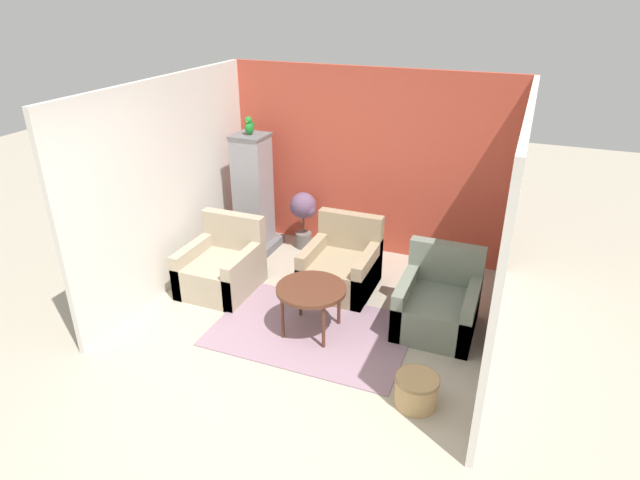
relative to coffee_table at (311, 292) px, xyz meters
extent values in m
plane|color=#B2A893|center=(-0.08, -1.20, -0.48)|extent=(20.00, 20.00, 0.00)
cube|color=#C64C38|center=(-0.08, 2.13, 0.73)|extent=(3.79, 0.06, 2.41)
cube|color=silver|center=(-1.95, 0.45, 0.73)|extent=(0.06, 3.30, 2.41)
cube|color=silver|center=(1.78, 0.45, 0.73)|extent=(0.06, 3.30, 2.41)
cube|color=gray|center=(0.00, 0.00, -0.47)|extent=(2.02, 1.35, 0.01)
cylinder|color=#512D1E|center=(0.00, 0.00, 0.03)|extent=(0.72, 0.72, 0.04)
cylinder|color=#512D1E|center=(-0.22, -0.22, -0.24)|extent=(0.04, 0.04, 0.49)
cylinder|color=#512D1E|center=(0.22, -0.22, -0.24)|extent=(0.04, 0.04, 0.49)
cylinder|color=#512D1E|center=(-0.22, 0.22, -0.24)|extent=(0.04, 0.04, 0.49)
cylinder|color=#512D1E|center=(0.22, 0.22, -0.24)|extent=(0.04, 0.04, 0.49)
cube|color=tan|center=(-1.32, 0.40, -0.28)|extent=(0.79, 0.86, 0.39)
cube|color=tan|center=(-1.32, 0.76, 0.14)|extent=(0.79, 0.14, 0.45)
cube|color=tan|center=(-1.66, 0.40, -0.20)|extent=(0.12, 0.86, 0.55)
cube|color=tan|center=(-0.99, 0.40, -0.20)|extent=(0.12, 0.86, 0.55)
cube|color=slate|center=(1.19, 0.52, -0.28)|extent=(0.79, 0.86, 0.39)
cube|color=slate|center=(1.19, 0.88, 0.14)|extent=(0.79, 0.14, 0.45)
cube|color=slate|center=(0.86, 0.52, -0.20)|extent=(0.12, 0.86, 0.55)
cube|color=slate|center=(1.53, 0.52, -0.20)|extent=(0.12, 0.86, 0.55)
cube|color=#9E896B|center=(-0.02, 0.93, -0.28)|extent=(0.79, 0.86, 0.39)
cube|color=#9E896B|center=(-0.02, 1.29, 0.14)|extent=(0.79, 0.14, 0.45)
cube|color=#9E896B|center=(-0.35, 0.93, -0.20)|extent=(0.12, 0.86, 0.55)
cube|color=#9E896B|center=(0.32, 0.93, -0.20)|extent=(0.12, 0.86, 0.55)
cube|color=slate|center=(-1.49, 1.57, -0.42)|extent=(0.60, 0.60, 0.11)
cube|color=#939399|center=(-1.49, 1.57, 0.35)|extent=(0.41, 0.41, 1.44)
cube|color=slate|center=(-1.49, 1.57, 1.09)|extent=(0.43, 0.43, 0.03)
ellipsoid|color=#1E842D|center=(-1.49, 1.57, 1.19)|extent=(0.11, 0.14, 0.17)
sphere|color=#1E842D|center=(-1.49, 1.55, 1.29)|extent=(0.09, 0.09, 0.09)
cone|color=gold|center=(-1.49, 1.51, 1.28)|extent=(0.04, 0.04, 0.04)
cone|color=#1E842D|center=(-1.49, 1.63, 1.17)|extent=(0.05, 0.11, 0.15)
cylinder|color=#66605B|center=(-0.87, 1.82, -0.37)|extent=(0.22, 0.22, 0.21)
cylinder|color=brown|center=(-0.87, 1.82, -0.12)|extent=(0.03, 0.03, 0.28)
sphere|color=#664C6B|center=(-0.87, 1.82, 0.14)|extent=(0.35, 0.35, 0.35)
sphere|color=#664C6B|center=(-0.97, 1.85, 0.08)|extent=(0.21, 0.21, 0.21)
sphere|color=#664C6B|center=(-0.79, 1.79, 0.10)|extent=(0.19, 0.19, 0.19)
cylinder|color=tan|center=(1.25, -0.67, -0.34)|extent=(0.37, 0.37, 0.28)
cylinder|color=olive|center=(1.25, -0.67, -0.21)|extent=(0.38, 0.38, 0.02)
camera|label=1|loc=(1.81, -4.29, 2.79)|focal=30.00mm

